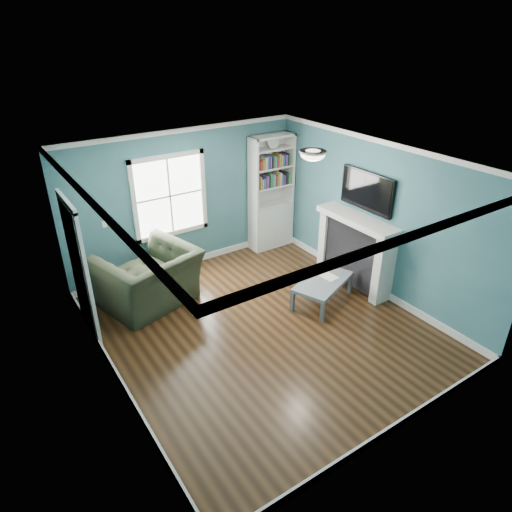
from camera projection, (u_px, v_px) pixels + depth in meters
floor at (263, 327)px, 7.04m from camera, size 5.00×5.00×0.00m
room_walls at (263, 234)px, 6.31m from camera, size 5.00×5.00×5.00m
trim at (263, 256)px, 6.47m from camera, size 4.50×5.00×2.60m
window at (170, 196)px, 8.06m from camera, size 1.40×0.06×1.50m
bookshelf at (271, 204)px, 9.18m from camera, size 0.90×0.35×2.31m
fireplace at (355, 252)px, 7.92m from camera, size 0.44×1.58×1.30m
tv at (367, 191)px, 7.47m from camera, size 0.06×1.10×0.65m
door at (79, 269)px, 6.48m from camera, size 0.12×0.98×2.17m
ceiling_fixture at (313, 154)px, 6.38m from camera, size 0.38×0.38×0.15m
light_switch at (104, 224)px, 7.58m from camera, size 0.08×0.01×0.12m
recliner at (148, 270)px, 7.36m from camera, size 1.64×1.29×1.26m
coffee_table at (323, 283)px, 7.54m from camera, size 1.25×0.97×0.40m
paper_sheet at (329, 276)px, 7.63m from camera, size 0.25×0.30×0.00m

